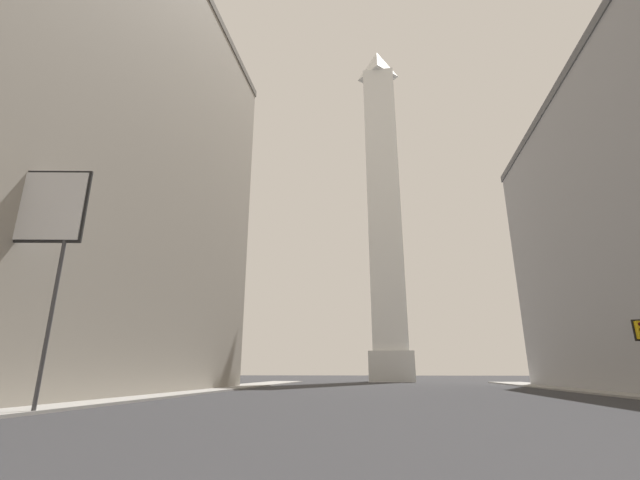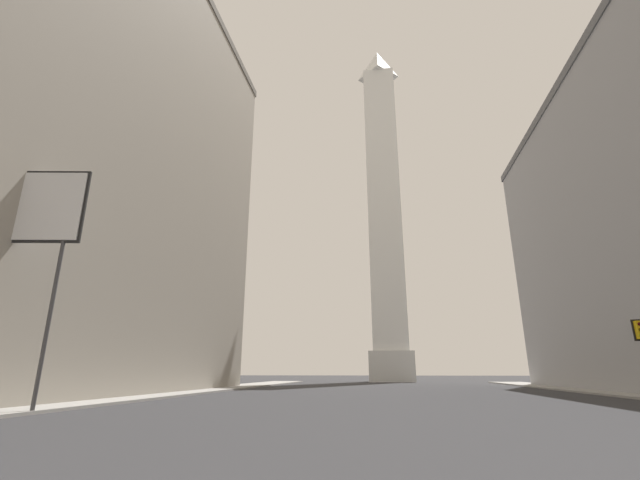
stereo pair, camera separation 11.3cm
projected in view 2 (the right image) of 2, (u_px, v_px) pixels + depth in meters
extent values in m
cube|color=gray|center=(136.00, 397.00, 29.09)|extent=(5.00, 93.44, 0.15)
cube|color=gray|center=(18.00, 139.00, 34.56)|extent=(23.26, 47.62, 39.40)
cube|color=silver|center=(392.00, 367.00, 74.29)|extent=(7.68, 7.68, 5.07)
cube|color=white|center=(384.00, 201.00, 83.40)|extent=(6.14, 6.14, 56.85)
pyramid|color=white|center=(378.00, 65.00, 92.76)|extent=(6.14, 6.14, 6.75)
cube|color=#E5B20F|center=(639.00, 330.00, 26.39)|extent=(0.35, 0.35, 1.10)
cube|color=black|center=(638.00, 330.00, 26.56)|extent=(0.58, 0.04, 1.32)
sphere|color=#410907|center=(639.00, 324.00, 26.31)|extent=(0.22, 0.22, 0.22)
cylinder|color=#3F3F42|center=(48.00, 322.00, 19.01)|extent=(0.18, 0.18, 7.63)
cube|color=silver|center=(39.00, 206.00, 20.63)|extent=(4.24, 0.94, 3.45)
cube|color=black|center=(39.00, 206.00, 20.63)|extent=(4.46, 0.86, 3.69)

